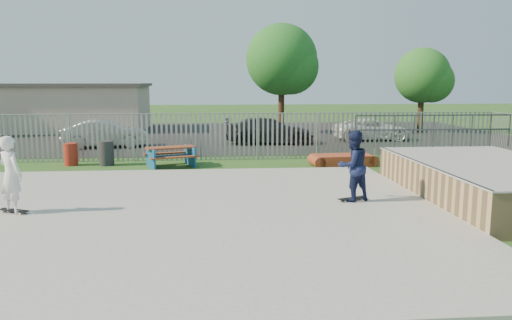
{
  "coord_description": "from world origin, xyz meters",
  "views": [
    {
      "loc": [
        1.75,
        -12.13,
        3.35
      ],
      "look_at": [
        2.96,
        2.0,
        1.1
      ],
      "focal_mm": 35.0,
      "sensor_mm": 36.0,
      "label": 1
    }
  ],
  "objects": [
    {
      "name": "picnic_table",
      "position": [
        0.05,
        7.52,
        0.41
      ],
      "size": [
        2.29,
        2.08,
        0.8
      ],
      "rotation": [
        0.0,
        0.0,
        0.33
      ],
      "color": "brown",
      "rests_on": "ground"
    },
    {
      "name": "concrete_slab",
      "position": [
        0.0,
        0.0,
        0.07
      ],
      "size": [
        15.0,
        12.0,
        0.15
      ],
      "primitive_type": "cube",
      "color": "gray",
      "rests_on": "ground"
    },
    {
      "name": "car_dark",
      "position": [
        4.72,
        14.37,
        0.71
      ],
      "size": [
        4.87,
        2.21,
        1.38
      ],
      "primitive_type": "imported",
      "rotation": [
        0.0,
        0.0,
        1.51
      ],
      "color": "black",
      "rests_on": "parking_lot"
    },
    {
      "name": "skater_white",
      "position": [
        -3.18,
        0.22,
        1.1
      ],
      "size": [
        0.83,
        0.77,
        1.9
      ],
      "primitive_type": "imported",
      "rotation": [
        0.0,
        0.0,
        2.53
      ],
      "color": "white",
      "rests_on": "concrete_slab"
    },
    {
      "name": "funbox",
      "position": [
        6.89,
        7.18,
        0.22
      ],
      "size": [
        2.29,
        1.29,
        0.44
      ],
      "rotation": [
        0.0,
        0.0,
        0.09
      ],
      "color": "maroon",
      "rests_on": "ground"
    },
    {
      "name": "trash_bin_red",
      "position": [
        -3.98,
        8.2,
        0.45
      ],
      "size": [
        0.54,
        0.54,
        0.89
      ],
      "primitive_type": "cylinder",
      "color": "maroon",
      "rests_on": "ground"
    },
    {
      "name": "car_white",
      "position": [
        10.73,
        15.47,
        0.63
      ],
      "size": [
        4.42,
        2.1,
        1.22
      ],
      "primitive_type": "imported",
      "rotation": [
        0.0,
        0.0,
        1.59
      ],
      "color": "silver",
      "rests_on": "parking_lot"
    },
    {
      "name": "quarter_pipe",
      "position": [
        9.5,
        1.04,
        0.56
      ],
      "size": [
        5.5,
        7.05,
        2.19
      ],
      "color": "tan",
      "rests_on": "ground"
    },
    {
      "name": "skateboard_b",
      "position": [
        -3.18,
        0.22,
        0.19
      ],
      "size": [
        0.81,
        0.52,
        0.08
      ],
      "rotation": [
        0.0,
        0.0,
        -0.44
      ],
      "color": "black",
      "rests_on": "concrete_slab"
    },
    {
      "name": "tree_right",
      "position": [
        15.27,
        19.55,
        3.69
      ],
      "size": [
        3.56,
        3.56,
        5.49
      ],
      "color": "#3D2D18",
      "rests_on": "ground"
    },
    {
      "name": "building",
      "position": [
        -8.0,
        23.0,
        1.61
      ],
      "size": [
        10.4,
        6.4,
        3.2
      ],
      "color": "#C3AF96",
      "rests_on": "ground"
    },
    {
      "name": "skater_navy",
      "position": [
        5.46,
        0.76,
        1.1
      ],
      "size": [
        1.13,
        1.01,
        1.9
      ],
      "primitive_type": "imported",
      "rotation": [
        0.0,
        0.0,
        3.52
      ],
      "color": "#151D44",
      "rests_on": "concrete_slab"
    },
    {
      "name": "car_silver",
      "position": [
        -3.72,
        13.58,
        0.71
      ],
      "size": [
        4.37,
        2.1,
        1.38
      ],
      "primitive_type": "imported",
      "rotation": [
        0.0,
        0.0,
        1.73
      ],
      "color": "#B5B5BA",
      "rests_on": "parking_lot"
    },
    {
      "name": "skateboard_a",
      "position": [
        5.46,
        0.76,
        0.19
      ],
      "size": [
        0.82,
        0.48,
        0.08
      ],
      "rotation": [
        0.0,
        0.0,
        0.38
      ],
      "color": "black",
      "rests_on": "concrete_slab"
    },
    {
      "name": "fence",
      "position": [
        1.0,
        4.59,
        1.0
      ],
      "size": [
        26.04,
        16.02,
        2.0
      ],
      "color": "gray",
      "rests_on": "ground"
    },
    {
      "name": "trash_bin_grey",
      "position": [
        -2.55,
        8.1,
        0.49
      ],
      "size": [
        0.59,
        0.59,
        0.98
      ],
      "primitive_type": "cylinder",
      "color": "#28272A",
      "rests_on": "ground"
    },
    {
      "name": "tree_mid",
      "position": [
        6.09,
        19.7,
        4.68
      ],
      "size": [
        4.51,
        4.51,
        6.95
      ],
      "color": "#3F2819",
      "rests_on": "ground"
    },
    {
      "name": "parking_lot",
      "position": [
        0.0,
        19.0,
        0.01
      ],
      "size": [
        40.0,
        18.0,
        0.02
      ],
      "primitive_type": "cube",
      "color": "black",
      "rests_on": "ground"
    },
    {
      "name": "ground",
      "position": [
        0.0,
        0.0,
        0.0
      ],
      "size": [
        120.0,
        120.0,
        0.0
      ],
      "primitive_type": "plane",
      "color": "#2A501B",
      "rests_on": "ground"
    }
  ]
}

